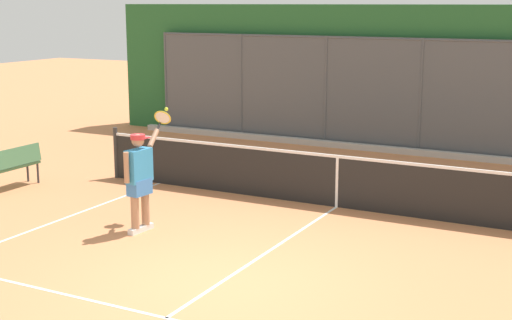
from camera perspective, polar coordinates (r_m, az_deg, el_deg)
name	(u,v)px	position (r m, az deg, el deg)	size (l,w,h in m)	color
ground_plane	(220,283)	(9.86, -2.84, -9.51)	(60.00, 60.00, 0.00)	#C67A4C
fence_backdrop	(428,79)	(18.82, 13.19, 6.12)	(17.80, 1.37, 3.58)	#474C51
tennis_net	(337,180)	(13.32, 6.30, -1.59)	(10.04, 0.09, 1.07)	#2D2D2D
tennis_player	(140,175)	(11.89, -8.98, -1.18)	(0.40, 1.37, 1.89)	silver
courtside_bench	(12,164)	(15.31, -18.33, -0.27)	(0.40, 1.30, 0.84)	#477A51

